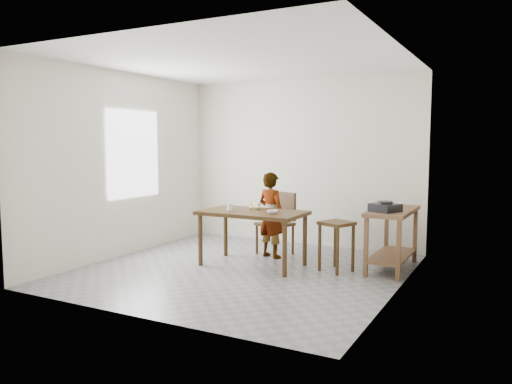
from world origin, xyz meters
The scene contains 17 objects.
floor centered at (0.00, 0.00, -0.02)m, with size 4.00×4.00×0.04m, color gray.
ceiling centered at (0.00, 0.00, 2.72)m, with size 4.00×4.00×0.04m, color white.
wall_back centered at (0.00, 2.02, 1.35)m, with size 4.00×0.04×2.70m, color silver.
wall_front centered at (0.00, -2.02, 1.35)m, with size 4.00×0.04×2.70m, color silver.
wall_left centered at (-2.02, 0.00, 1.35)m, with size 0.04×4.00×2.70m, color silver.
wall_right centered at (2.02, 0.00, 1.35)m, with size 0.04×4.00×2.70m, color silver.
window_pane centered at (-1.97, 0.20, 1.50)m, with size 0.02×1.10×1.30m, color white.
dining_table centered at (0.00, 0.30, 0.38)m, with size 1.40×0.80×0.75m, color #3A2611, non-canonical shape.
prep_counter centered at (1.72, 1.00, 0.40)m, with size 0.50×1.20×0.80m, color brown, non-canonical shape.
child centered at (0.01, 0.86, 0.62)m, with size 0.46×0.30×1.25m, color silver.
dining_chair centered at (-0.03, 1.07, 0.46)m, with size 0.45×0.45×0.93m, color #3A2611, non-canonical shape.
stool centered at (1.10, 0.55, 0.33)m, with size 0.37×0.37×0.65m, color #3A2611, non-canonical shape.
glass_tumbler centered at (-0.30, 0.21, 0.80)m, with size 0.08×0.08×0.10m, color white.
small_bowl centered at (0.35, 0.20, 0.77)m, with size 0.15×0.15×0.05m, color white.
banana centered at (-0.05, 0.47, 0.78)m, with size 0.18×0.13×0.06m, color #FBE75B, non-canonical shape.
serving_bowl centered at (1.69, 1.24, 0.83)m, with size 0.22×0.22×0.06m, color white.
gas_burner centered at (1.68, 0.72, 0.85)m, with size 0.31×0.31×0.10m, color black.
Camera 1 is at (3.16, -5.58, 1.68)m, focal length 35.00 mm.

